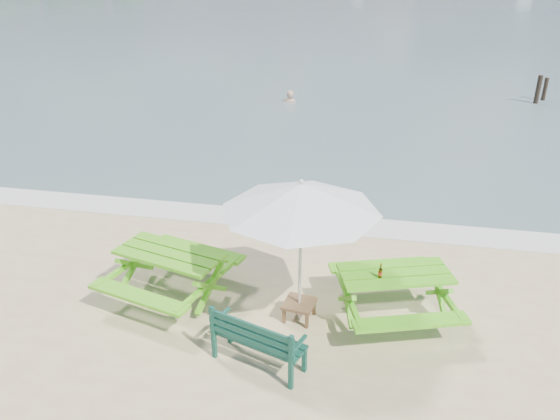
% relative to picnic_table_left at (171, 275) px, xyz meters
% --- Properties ---
extents(foam_strip, '(22.00, 0.90, 0.01)m').
position_rel_picnic_table_left_xyz_m(foam_strip, '(2.07, 3.21, -0.40)').
color(foam_strip, silver).
rests_on(foam_strip, ground).
extents(picnic_table_left, '(2.22, 2.36, 0.84)m').
position_rel_picnic_table_left_xyz_m(picnic_table_left, '(0.00, 0.00, 0.00)').
color(picnic_table_left, '#56B21B').
rests_on(picnic_table_left, ground).
extents(picnic_table_right, '(2.20, 2.33, 0.81)m').
position_rel_picnic_table_left_xyz_m(picnic_table_right, '(3.63, 0.13, -0.01)').
color(picnic_table_right, '#52B51B').
rests_on(picnic_table_right, ground).
extents(park_bench, '(1.41, 0.86, 0.82)m').
position_rel_picnic_table_left_xyz_m(park_bench, '(1.81, -1.37, -0.15)').
color(park_bench, '#0E3A2E').
rests_on(park_bench, ground).
extents(side_table, '(0.54, 0.54, 0.30)m').
position_rel_picnic_table_left_xyz_m(side_table, '(2.19, -0.21, -0.25)').
color(side_table, brown).
rests_on(side_table, ground).
extents(patio_umbrella, '(2.68, 2.68, 2.31)m').
position_rel_picnic_table_left_xyz_m(patio_umbrella, '(2.19, -0.21, 1.70)').
color(patio_umbrella, silver).
rests_on(patio_umbrella, ground).
extents(beer_bottle, '(0.06, 0.06, 0.23)m').
position_rel_picnic_table_left_xyz_m(beer_bottle, '(3.39, -0.06, 0.48)').
color(beer_bottle, '#955915').
rests_on(beer_bottle, picnic_table_right).
extents(swimmer, '(0.64, 0.45, 1.68)m').
position_rel_picnic_table_left_xyz_m(swimmer, '(-0.44, 13.62, -0.79)').
color(swimmer, tan).
rests_on(swimmer, ground).
extents(mooring_pilings, '(0.57, 0.77, 1.28)m').
position_rel_picnic_table_left_xyz_m(mooring_pilings, '(9.12, 15.43, -0.00)').
color(mooring_pilings, black).
rests_on(mooring_pilings, ground).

